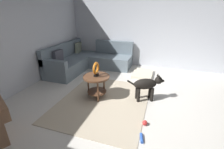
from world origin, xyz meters
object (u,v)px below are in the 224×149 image
object	(u,v)px
torus_sculpture	(96,69)
dog_toy_rope	(142,138)
dog_toy_ball	(145,123)
dog_bed_mat	(143,74)
side_table	(97,81)
dog	(147,85)
sectional_couch	(87,61)

from	to	relation	value
torus_sculpture	dog_toy_rope	xyz separation A→B (m)	(-1.00, -1.20, -0.69)
dog_toy_ball	dog_toy_rope	bearing A→B (deg)	179.34
torus_sculpture	dog_bed_mat	distance (m)	2.01
side_table	torus_sculpture	size ratio (longest dim) A/B	1.84
dog	dog_toy_ball	xyz separation A→B (m)	(-0.88, -0.09, -0.33)
torus_sculpture	dog_toy_ball	bearing A→B (deg)	-117.93
dog_toy_ball	dog	bearing A→B (deg)	5.99
dog_toy_ball	dog_bed_mat	bearing A→B (deg)	8.93
dog	torus_sculpture	bearing A→B (deg)	-103.04
dog	sectional_couch	bearing A→B (deg)	-148.74
torus_sculpture	dog	size ratio (longest dim) A/B	0.41
dog_toy_ball	dog_toy_rope	xyz separation A→B (m)	(-0.36, 0.00, -0.02)
dog_toy_rope	dog_toy_ball	bearing A→B (deg)	-0.66
sectional_couch	dog_toy_ball	distance (m)	3.30
side_table	dog_toy_rope	distance (m)	1.61
side_table	torus_sculpture	xyz separation A→B (m)	(0.00, -0.00, 0.29)
sectional_couch	dog_toy_ball	world-z (taller)	sectional_couch
dog_toy_ball	dog_toy_rope	distance (m)	0.36
sectional_couch	torus_sculpture	world-z (taller)	sectional_couch
sectional_couch	dog_toy_ball	size ratio (longest dim) A/B	24.54
torus_sculpture	dog_toy_ball	xyz separation A→B (m)	(-0.64, -1.20, -0.67)
dog	dog_bed_mat	bearing A→B (deg)	165.48
sectional_couch	dog_toy_rope	bearing A→B (deg)	-139.59
side_table	torus_sculpture	bearing A→B (deg)	-90.00
torus_sculpture	dog_toy_ball	size ratio (longest dim) A/B	3.56
dog	dog_toy_ball	bearing A→B (deg)	-19.20
side_table	dog_toy_ball	world-z (taller)	side_table
side_table	dog_toy_rope	world-z (taller)	side_table
dog_toy_ball	dog_toy_rope	world-z (taller)	dog_toy_ball
dog_bed_mat	dog_toy_ball	world-z (taller)	dog_toy_ball
torus_sculpture	dog	world-z (taller)	torus_sculpture
dog	dog_toy_ball	distance (m)	0.94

